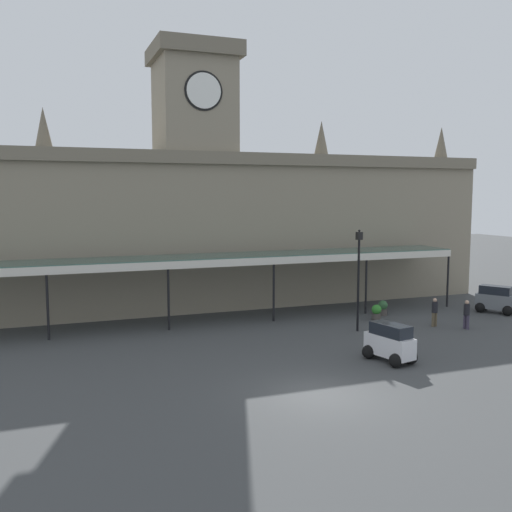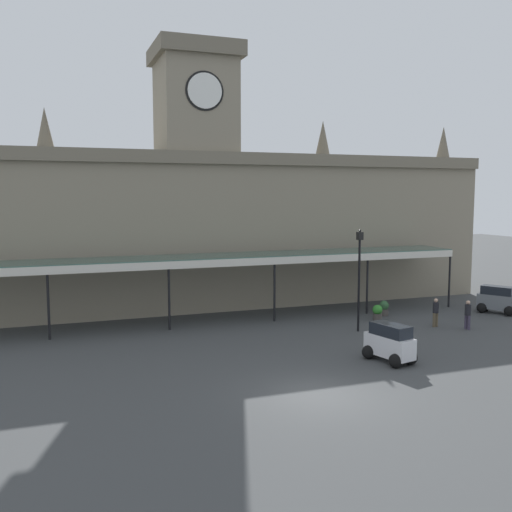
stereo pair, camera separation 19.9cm
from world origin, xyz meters
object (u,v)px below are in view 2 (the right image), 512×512
(pedestrian_crossing_forecourt, at_px, (436,311))
(pedestrian_beside_cars, at_px, (468,314))
(planter_near_kerb, at_px, (377,312))
(planter_by_canopy, at_px, (384,308))
(car_grey_van, at_px, (498,301))
(victorian_lamppost, at_px, (359,270))
(car_white_van, at_px, (390,344))

(pedestrian_crossing_forecourt, bearing_deg, pedestrian_beside_cars, -41.68)
(pedestrian_beside_cars, height_order, planter_near_kerb, pedestrian_beside_cars)
(planter_by_canopy, bearing_deg, pedestrian_beside_cars, -63.35)
(pedestrian_crossing_forecourt, height_order, planter_near_kerb, pedestrian_crossing_forecourt)
(car_grey_van, distance_m, victorian_lamppost, 11.37)
(pedestrian_crossing_forecourt, relative_size, planter_near_kerb, 1.74)
(victorian_lamppost, bearing_deg, car_grey_van, 6.19)
(car_grey_van, height_order, planter_near_kerb, car_grey_van)
(pedestrian_beside_cars, bearing_deg, pedestrian_crossing_forecourt, 138.32)
(car_grey_van, height_order, pedestrian_beside_cars, car_grey_van)
(car_grey_van, bearing_deg, planter_near_kerb, 174.35)
(car_white_van, height_order, pedestrian_beside_cars, car_white_van)
(victorian_lamppost, bearing_deg, pedestrian_beside_cars, -16.13)
(victorian_lamppost, xyz_separation_m, planter_near_kerb, (2.52, 2.03, -3.01))
(planter_near_kerb, bearing_deg, car_white_van, -118.48)
(car_grey_van, relative_size, victorian_lamppost, 0.45)
(victorian_lamppost, height_order, planter_by_canopy, victorian_lamppost)
(pedestrian_beside_cars, xyz_separation_m, victorian_lamppost, (-6.08, 1.76, 2.59))
(car_white_van, distance_m, pedestrian_beside_cars, 8.65)
(car_white_van, bearing_deg, planter_by_canopy, 58.71)
(car_white_van, distance_m, planter_by_canopy, 10.21)
(car_white_van, distance_m, victorian_lamppost, 6.47)
(pedestrian_beside_cars, xyz_separation_m, planter_near_kerb, (-3.56, 3.79, -0.42))
(car_white_van, bearing_deg, victorian_lamppost, 73.78)
(car_white_van, xyz_separation_m, planter_by_canopy, (5.30, 8.72, -0.32))
(pedestrian_crossing_forecourt, distance_m, pedestrian_beside_cars, 1.75)
(car_white_van, relative_size, planter_by_canopy, 2.66)
(pedestrian_crossing_forecourt, xyz_separation_m, planter_by_canopy, (-1.12, 3.67, -0.42))
(car_white_van, relative_size, pedestrian_crossing_forecourt, 1.53)
(planter_near_kerb, bearing_deg, pedestrian_crossing_forecourt, -49.34)
(car_white_van, xyz_separation_m, pedestrian_crossing_forecourt, (6.42, 5.05, 0.10))
(car_grey_van, relative_size, pedestrian_beside_cars, 1.55)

